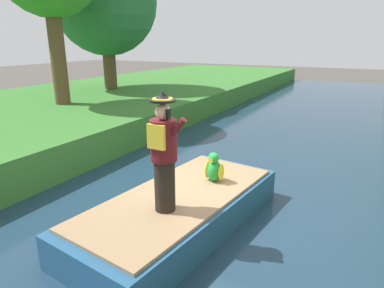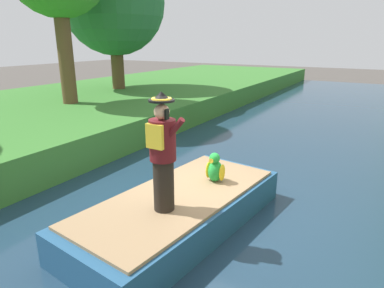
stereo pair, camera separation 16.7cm
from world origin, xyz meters
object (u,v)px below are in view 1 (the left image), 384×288
at_px(boat, 179,211).
at_px(tree_tall, 105,3).
at_px(parrot_plush, 214,169).
at_px(person_pirate, 164,154).

xyz_separation_m(boat, tree_tall, (-8.53, 7.97, 4.44)).
bearing_deg(parrot_plush, boat, -108.64).
height_order(boat, parrot_plush, parrot_plush).
xyz_separation_m(person_pirate, parrot_plush, (0.19, 1.38, -0.68)).
bearing_deg(boat, person_pirate, -81.53).
distance_m(boat, tree_tall, 12.49).
bearing_deg(person_pirate, boat, 92.38).
height_order(person_pirate, parrot_plush, person_pirate).
relative_size(boat, person_pirate, 2.37).
bearing_deg(boat, parrot_plush, 71.36).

